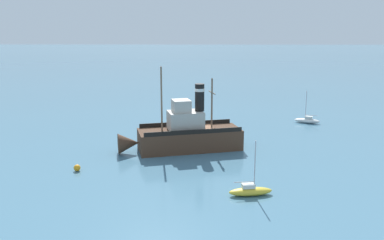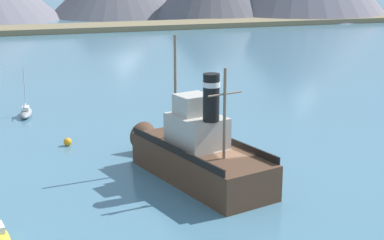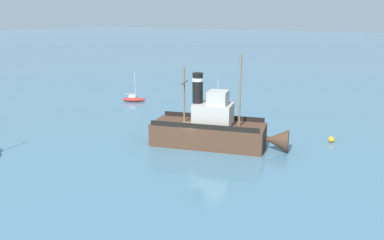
% 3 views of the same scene
% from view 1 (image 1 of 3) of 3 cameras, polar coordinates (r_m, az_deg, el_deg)
% --- Properties ---
extents(ground_plane, '(600.00, 600.00, 0.00)m').
position_cam_1_polar(ground_plane, '(50.21, 1.36, -3.54)').
color(ground_plane, '#477289').
extents(old_tugboat, '(7.34, 14.78, 9.90)m').
position_cam_1_polar(old_tugboat, '(47.98, -1.05, -2.05)').
color(old_tugboat, '#4C3323').
rests_on(old_tugboat, ground).
extents(sailboat_yellow, '(1.69, 3.93, 4.90)m').
position_cam_1_polar(sailboat_yellow, '(35.92, 8.20, -9.79)').
color(sailboat_yellow, gold).
rests_on(sailboat_yellow, ground).
extents(sailboat_white, '(2.40, 3.94, 4.90)m').
position_cam_1_polar(sailboat_white, '(64.01, 15.86, -0.03)').
color(sailboat_white, white).
rests_on(sailboat_white, ground).
extents(mooring_buoy, '(0.68, 0.68, 0.68)m').
position_cam_1_polar(mooring_buoy, '(42.88, -15.83, -6.47)').
color(mooring_buoy, orange).
rests_on(mooring_buoy, ground).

